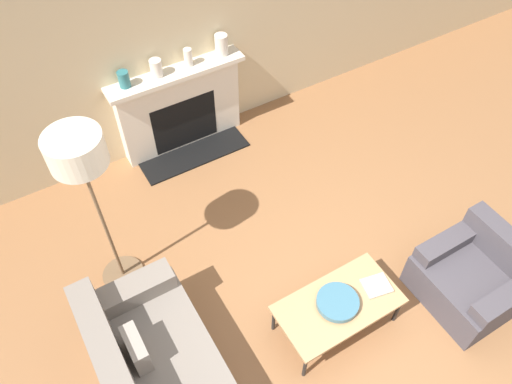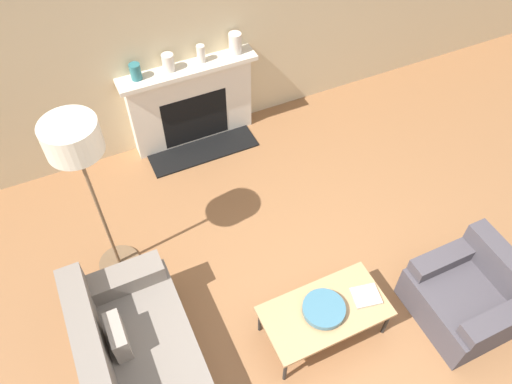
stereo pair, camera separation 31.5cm
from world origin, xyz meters
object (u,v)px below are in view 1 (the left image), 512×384
Objects in this scene: mantel_vase_center_right at (188,57)px; floor_lamp at (82,166)px; bowl at (338,302)px; book at (376,286)px; mantel_vase_center_left at (156,68)px; armchair_near at (474,277)px; coffee_table at (338,305)px; mantel_vase_right at (221,45)px; fireplace at (181,109)px; mantel_vase_left at (124,79)px.

floor_lamp is at bearing -136.80° from mantel_vase_center_right.
mantel_vase_center_right is at bearing 88.77° from bowl.
mantel_vase_center_right reaches higher than book.
mantel_vase_center_left is (1.13, 1.40, -0.41)m from floor_lamp.
mantel_vase_center_left reaches higher than armchair_near.
coffee_table is 4.59× the size of mantel_vase_right.
fireplace is at bearing -156.47° from armchair_near.
bowl is (-0.02, -0.00, 0.07)m from coffee_table.
armchair_near is at bearing -58.95° from mantel_vase_left.
mantel_vase_center_right is (0.06, 2.86, 0.70)m from bowl.
bowl is (-1.29, 0.37, 0.16)m from armchair_near.
coffee_table is 0.58× the size of floor_lamp.
armchair_near is 3.51m from floor_lamp.
armchair_near is 0.79× the size of coffee_table.
mantel_vase_right reaches higher than fireplace.
bowl is (0.11, -2.84, -0.08)m from fireplace.
fireplace is 0.84× the size of floor_lamp.
fireplace is at bearing -4.58° from mantel_vase_center_left.
fireplace is 0.65m from mantel_vase_center_right.
floor_lamp reaches higher than book.
mantel_vase_right is (0.57, 0.02, 0.65)m from fireplace.
coffee_table is 5.65× the size of mantel_vase_center_left.
mantel_vase_center_right is (-1.22, 3.23, 0.86)m from armchair_near.
mantel_vase_center_right is at bearing 180.00° from mantel_vase_right.
mantel_vase_right is (0.06, 2.89, 0.75)m from book.
fireplace is at bearing -1.61° from mantel_vase_left.
mantel_vase_right is (1.89, 1.40, -0.39)m from floor_lamp.
mantel_vase_left is 0.76× the size of mantel_vase_right.
mantel_vase_center_right is (0.37, 0.00, 0.00)m from mantel_vase_center_left.
coffee_table is 6.08× the size of mantel_vase_left.
book is at bearing -76.36° from mantel_vase_center_left.
armchair_near is at bearing -8.84° from book.
fireplace is 0.86m from mantel_vase_right.
mantel_vase_center_left is (-0.30, 2.86, 0.70)m from bowl.
armchair_near is (1.40, -3.21, -0.24)m from fireplace.
mantel_vase_right is (0.76, 0.00, 0.02)m from mantel_vase_center_left.
coffee_table is 0.07m from bowl.
mantel_vase_right is at bearing 36.55° from floor_lamp.
floor_lamp is 2.39m from mantel_vase_right.
floor_lamp is 1.65m from mantel_vase_left.
coffee_table is at bearing -173.33° from book.
floor_lamp reaches higher than coffee_table.
armchair_near is at bearing -33.88° from floor_lamp.
bowl is at bearing -172.96° from book.
bowl is at bearing -83.93° from mantel_vase_center_left.
book is 3.16m from mantel_vase_left.
floor_lamp reaches higher than armchair_near.
mantel_vase_center_left is at bearing 115.42° from book.
mantel_vase_right is at bearing 0.00° from mantel_vase_center_right.
fireplace is at bearing -178.47° from mantel_vase_right.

